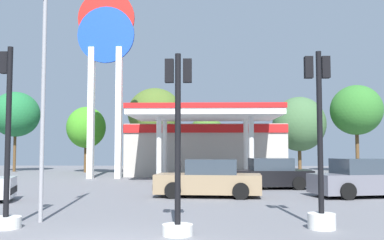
# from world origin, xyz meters

# --- Properties ---
(gas_station) EXTENTS (11.86, 13.58, 4.66)m
(gas_station) POSITION_xyz_m (2.15, 25.35, 2.20)
(gas_station) COLOR #ADA89E
(gas_station) RESTS_ON ground
(station_pole_sign) EXTENTS (4.01, 0.56, 13.27)m
(station_pole_sign) POSITION_xyz_m (-4.83, 21.46, 8.47)
(station_pole_sign) COLOR white
(station_pole_sign) RESTS_ON ground
(car_1) EXTENTS (4.49, 2.30, 1.55)m
(car_1) POSITION_xyz_m (5.40, 13.98, 0.70)
(car_1) COLOR black
(car_1) RESTS_ON ground
(car_2) EXTENTS (4.81, 2.87, 1.61)m
(car_2) POSITION_xyz_m (8.94, 10.20, 0.73)
(car_2) COLOR black
(car_2) RESTS_ON ground
(car_4) EXTENTS (4.57, 2.30, 1.59)m
(car_4) POSITION_xyz_m (2.33, 10.02, 0.72)
(car_4) COLOR black
(car_4) RESTS_ON ground
(traffic_signal_0) EXTENTS (0.69, 0.70, 4.53)m
(traffic_signal_0) POSITION_xyz_m (5.13, 2.63, 1.53)
(traffic_signal_0) COLOR silver
(traffic_signal_0) RESTS_ON ground
(traffic_signal_1) EXTENTS (0.77, 0.77, 4.67)m
(traffic_signal_1) POSITION_xyz_m (-2.90, 2.44, 1.32)
(traffic_signal_1) COLOR silver
(traffic_signal_1) RESTS_ON ground
(traffic_signal_2) EXTENTS (0.72, 0.72, 4.29)m
(traffic_signal_2) POSITION_xyz_m (1.56, 1.71, 1.65)
(traffic_signal_2) COLOR silver
(traffic_signal_2) RESTS_ON ground
(tree_0) EXTENTS (4.31, 4.31, 7.23)m
(tree_0) POSITION_xyz_m (-15.13, 30.40, 5.18)
(tree_0) COLOR brown
(tree_0) RESTS_ON ground
(tree_1) EXTENTS (3.40, 3.40, 5.73)m
(tree_1) POSITION_xyz_m (-8.30, 29.22, 3.91)
(tree_1) COLOR brown
(tree_1) RESTS_ON ground
(tree_2) EXTENTS (4.74, 4.74, 7.34)m
(tree_2) POSITION_xyz_m (-2.25, 29.17, 5.13)
(tree_2) COLOR brown
(tree_2) RESTS_ON ground
(tree_3) EXTENTS (3.05, 3.05, 4.95)m
(tree_3) POSITION_xyz_m (2.26, 30.43, 3.57)
(tree_3) COLOR brown
(tree_3) RESTS_ON ground
(tree_4) EXTENTS (4.80, 4.80, 6.78)m
(tree_4) POSITION_xyz_m (10.66, 31.26, 4.30)
(tree_4) COLOR brown
(tree_4) RESTS_ON ground
(tree_5) EXTENTS (4.54, 4.54, 7.73)m
(tree_5) POSITION_xyz_m (15.61, 30.61, 5.49)
(tree_5) COLOR brown
(tree_5) RESTS_ON ground
(corner_streetlamp) EXTENTS (0.24, 1.48, 7.80)m
(corner_streetlamp) POSITION_xyz_m (-2.35, 3.21, 4.62)
(corner_streetlamp) COLOR gray
(corner_streetlamp) RESTS_ON ground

